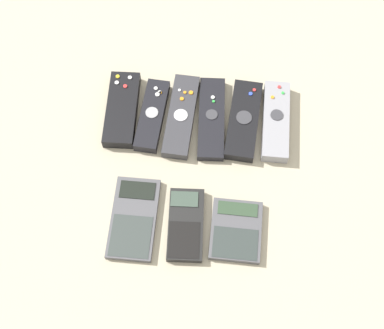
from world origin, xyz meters
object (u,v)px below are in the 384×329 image
object	(u,v)px
remote_1	(152,115)
remote_2	(181,116)
remote_0	(122,109)
remote_4	(244,120)
calculator_1	(183,224)
calculator_2	(236,230)
remote_5	(276,121)
calculator_0	(134,218)
remote_3	(211,118)

from	to	relation	value
remote_1	remote_2	xyz separation A→B (m)	(0.06, 0.00, -0.00)
remote_0	remote_4	xyz separation A→B (m)	(0.24, -0.00, -0.00)
calculator_1	calculator_2	world-z (taller)	calculator_1
remote_4	calculator_1	size ratio (longest dim) A/B	1.27
remote_0	remote_5	world-z (taller)	remote_5
calculator_0	remote_0	bearing A→B (deg)	103.60
calculator_1	remote_4	bearing A→B (deg)	63.69
remote_0	remote_2	size ratio (longest dim) A/B	0.90
remote_4	remote_0	bearing A→B (deg)	-176.62
remote_5	calculator_1	xyz separation A→B (m)	(-0.16, -0.22, -0.00)
remote_2	calculator_0	world-z (taller)	remote_2
remote_1	remote_4	size ratio (longest dim) A/B	0.91
remote_5	calculator_2	distance (m)	0.24
remote_2	calculator_0	size ratio (longest dim) A/B	1.17
remote_5	calculator_1	size ratio (longest dim) A/B	1.24
calculator_0	remote_4	bearing A→B (deg)	49.55
remote_1	remote_3	distance (m)	0.12
remote_1	calculator_0	distance (m)	0.21
remote_0	calculator_1	size ratio (longest dim) A/B	1.20
remote_3	calculator_2	size ratio (longest dim) A/B	1.60
remote_2	calculator_1	bearing A→B (deg)	-80.51
remote_5	calculator_2	bearing A→B (deg)	-105.72
remote_1	remote_2	distance (m)	0.06
remote_0	calculator_2	xyz separation A→B (m)	(0.24, -0.22, -0.00)
remote_5	calculator_0	world-z (taller)	remote_5
remote_5	remote_2	bearing A→B (deg)	-178.56
remote_3	calculator_2	bearing A→B (deg)	-77.80
remote_0	calculator_0	xyz separation A→B (m)	(0.05, -0.22, -0.01)
calculator_0	remote_2	bearing A→B (deg)	73.56
calculator_1	remote_3	bearing A→B (deg)	78.48
remote_1	remote_4	distance (m)	0.18
remote_0	remote_5	xyz separation A→B (m)	(0.30, 0.00, 0.00)
remote_1	calculator_2	world-z (taller)	remote_1
remote_0	remote_3	xyz separation A→B (m)	(0.18, -0.00, -0.00)
remote_3	calculator_2	xyz separation A→B (m)	(0.06, -0.22, -0.00)
remote_0	calculator_1	bearing A→B (deg)	-59.71
remote_2	remote_4	world-z (taller)	remote_4
remote_3	remote_4	size ratio (longest dim) A/B	1.05
remote_5	calculator_1	distance (m)	0.27
calculator_0	calculator_1	distance (m)	0.09
remote_3	calculator_0	size ratio (longest dim) A/B	1.18
remote_4	calculator_2	bearing A→B (deg)	-86.49
remote_2	remote_0	bearing A→B (deg)	-179.14
remote_4	calculator_1	xyz separation A→B (m)	(-0.09, -0.22, -0.00)
remote_1	calculator_2	bearing A→B (deg)	-47.47
remote_3	remote_1	bearing A→B (deg)	179.57
calculator_1	remote_0	bearing A→B (deg)	119.55
calculator_0	remote_1	bearing A→B (deg)	88.02
remote_3	remote_5	world-z (taller)	remote_5
calculator_1	remote_5	bearing A→B (deg)	51.94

